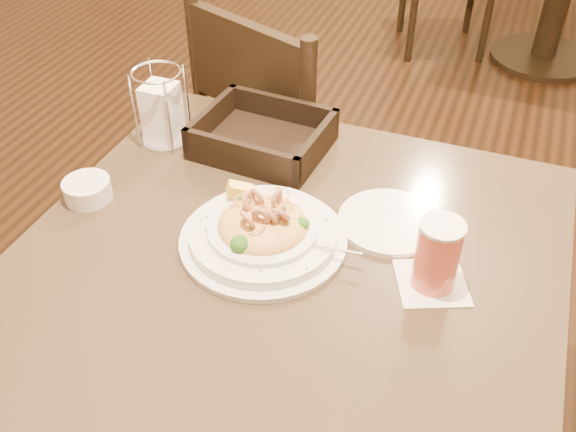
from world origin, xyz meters
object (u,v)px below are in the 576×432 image
(side_plate, at_px, (389,222))
(butter_ramekin, at_px, (87,190))
(main_table, at_px, (284,348))
(napkin_caddy, at_px, (162,111))
(drink_glass, at_px, (437,255))
(dining_chair_near, at_px, (287,157))
(bread_basket, at_px, (263,139))
(pasta_bowl, at_px, (263,230))

(side_plate, relative_size, butter_ramekin, 2.07)
(main_table, xyz_separation_m, napkin_caddy, (-0.36, 0.25, 0.30))
(drink_glass, xyz_separation_m, napkin_caddy, (-0.61, 0.22, 0.01))
(dining_chair_near, distance_m, bread_basket, 0.40)
(main_table, height_order, butter_ramekin, butter_ramekin)
(bread_basket, xyz_separation_m, napkin_caddy, (-0.20, -0.04, 0.05))
(main_table, distance_m, napkin_caddy, 0.54)
(drink_glass, relative_size, napkin_caddy, 0.89)
(dining_chair_near, xyz_separation_m, pasta_bowl, (0.17, -0.57, 0.26))
(dining_chair_near, xyz_separation_m, side_plate, (0.36, -0.45, 0.24))
(napkin_caddy, bearing_deg, drink_glass, -19.93)
(main_table, bearing_deg, side_plate, 47.06)
(pasta_bowl, relative_size, napkin_caddy, 1.99)
(main_table, distance_m, bread_basket, 0.42)
(napkin_caddy, bearing_deg, bread_basket, 11.90)
(pasta_bowl, distance_m, side_plate, 0.23)
(butter_ramekin, bearing_deg, main_table, -3.84)
(main_table, xyz_separation_m, drink_glass, (0.24, 0.03, 0.29))
(dining_chair_near, distance_m, drink_glass, 0.79)
(napkin_caddy, bearing_deg, pasta_bowl, -35.44)
(napkin_caddy, relative_size, butter_ramekin, 1.84)
(pasta_bowl, relative_size, bread_basket, 1.20)
(butter_ramekin, bearing_deg, pasta_bowl, 0.34)
(side_plate, bearing_deg, butter_ramekin, -166.98)
(napkin_caddy, xyz_separation_m, side_plate, (0.51, -0.10, -0.06))
(main_table, bearing_deg, napkin_caddy, 145.19)
(bread_basket, bearing_deg, dining_chair_near, 101.56)
(dining_chair_near, bearing_deg, main_table, 132.47)
(dining_chair_near, height_order, drink_glass, dining_chair_near)
(bread_basket, bearing_deg, drink_glass, -33.19)
(dining_chair_near, bearing_deg, drink_glass, 151.39)
(main_table, bearing_deg, butter_ramekin, 176.16)
(napkin_caddy, bearing_deg, main_table, -34.81)
(pasta_bowl, height_order, side_plate, pasta_bowl)
(pasta_bowl, height_order, drink_glass, drink_glass)
(main_table, relative_size, pasta_bowl, 2.81)
(bread_basket, bearing_deg, side_plate, -25.56)
(bread_basket, bearing_deg, napkin_caddy, -168.10)
(main_table, xyz_separation_m, bread_basket, (-0.16, 0.30, 0.25))
(pasta_bowl, distance_m, butter_ramekin, 0.35)
(pasta_bowl, relative_size, butter_ramekin, 3.65)
(drink_glass, xyz_separation_m, side_plate, (-0.10, 0.12, -0.06))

